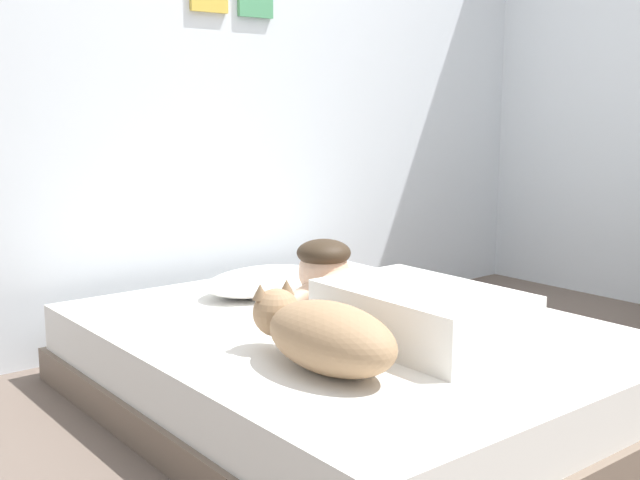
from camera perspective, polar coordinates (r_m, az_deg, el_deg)
ground_plane at (r=2.70m, az=12.40°, el=-13.28°), size 11.71×11.71×0.00m
back_wall at (r=3.70m, az=-6.80°, el=12.82°), size 3.85×0.12×2.50m
bed at (r=2.78m, az=2.15°, el=-9.19°), size 1.52×1.94×0.30m
pillow at (r=3.16m, az=-4.11°, el=-3.01°), size 0.52×0.32×0.11m
person_lying at (r=2.62m, az=5.25°, el=-4.54°), size 0.43×0.92×0.27m
dog at (r=2.26m, az=0.24°, el=-6.89°), size 0.26×0.57×0.21m
coffee_cup at (r=3.13m, az=-1.01°, el=-3.42°), size 0.12×0.09×0.07m
cell_phone at (r=2.43m, az=-0.25°, el=-8.13°), size 0.07×0.14×0.01m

